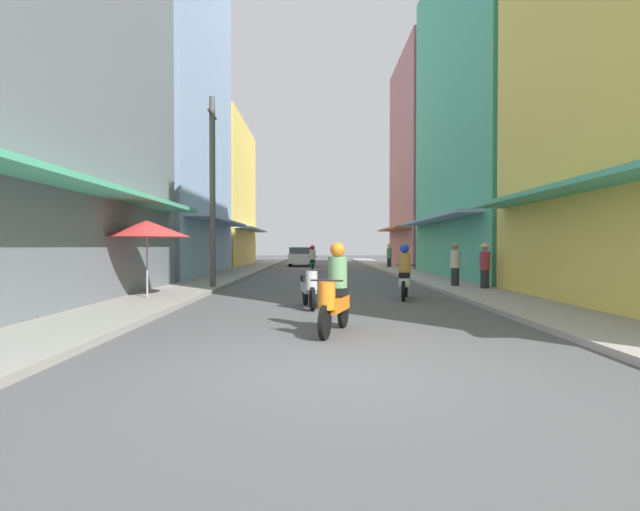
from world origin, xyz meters
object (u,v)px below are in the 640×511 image
vendor_umbrella (147,229)px  pedestrian_foreground (389,257)px  motorbike_silver (309,287)px  motorbike_white (405,275)px  motorbike_orange (335,293)px  utility_pole (212,192)px  motorbike_green (313,261)px  pedestrian_far (455,266)px  pedestrian_crossing (389,254)px  parked_car (300,256)px  pedestrian_midway (485,264)px

vendor_umbrella → pedestrian_foreground: bearing=64.2°
motorbike_silver → motorbike_white: size_ratio=1.01×
motorbike_orange → vendor_umbrella: bearing=135.3°
motorbike_orange → utility_pole: 9.63m
motorbike_silver → motorbike_orange: size_ratio=1.03×
motorbike_green → pedestrian_far: bearing=-62.5°
motorbike_green → vendor_umbrella: size_ratio=0.77×
motorbike_orange → utility_pole: size_ratio=0.26×
motorbike_green → motorbike_white: same height
pedestrian_crossing → vendor_umbrella: bearing=-113.6°
utility_pole → pedestrian_crossing: bearing=65.3°
motorbike_green → parked_car: 10.76m
motorbike_silver → motorbike_white: 3.38m
parked_car → pedestrian_foreground: pedestrian_foreground is taller
vendor_umbrella → motorbike_green: bearing=72.2°
motorbike_white → parked_car: (-3.80, 23.89, 0.04)m
pedestrian_foreground → vendor_umbrella: (-9.58, -19.86, 1.22)m
pedestrian_midway → utility_pole: (-9.17, 0.66, 2.46)m
parked_car → motorbike_orange: bearing=-86.9°
motorbike_green → parked_car: (-1.05, 10.71, 0.04)m
parked_car → pedestrian_crossing: 6.85m
pedestrian_far → pedestrian_crossing: size_ratio=0.95×
pedestrian_foreground → pedestrian_far: pedestrian_far is taller
pedestrian_foreground → motorbike_white: bearing=-97.1°
pedestrian_foreground → utility_pole: size_ratio=0.23×
motorbike_white → utility_pole: 7.28m
pedestrian_foreground → vendor_umbrella: size_ratio=0.66×
pedestrian_midway → vendor_umbrella: vendor_umbrella is taller
motorbike_green → pedestrian_midway: 12.39m
motorbike_green → motorbike_silver: 15.18m
motorbike_green → pedestrian_far: size_ratio=1.11×
motorbike_green → motorbike_silver: size_ratio=1.01×
motorbike_silver → pedestrian_foreground: bearing=76.4°
pedestrian_far → utility_pole: utility_pole is taller
utility_pole → pedestrian_foreground: bearing=62.5°
motorbike_silver → pedestrian_far: (5.10, 5.33, 0.31)m
pedestrian_far → utility_pole: bearing=-177.2°
parked_car → motorbike_green: bearing=-84.4°
parked_car → pedestrian_far: 21.47m
motorbike_orange → pedestrian_far: 9.93m
pedestrian_far → motorbike_orange: bearing=-117.6°
vendor_umbrella → utility_pole: bearing=73.1°
motorbike_silver → utility_pole: bearing=124.6°
motorbike_green → motorbike_white: (2.75, -13.18, 0.00)m
motorbike_orange → pedestrian_foreground: size_ratio=1.13×
pedestrian_midway → motorbike_orange: bearing=-124.4°
vendor_umbrella → parked_car: bearing=82.2°
pedestrian_foreground → motorbike_silver: bearing=-103.6°
parked_car → utility_pole: utility_pole is taller
motorbike_white → pedestrian_far: 4.09m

